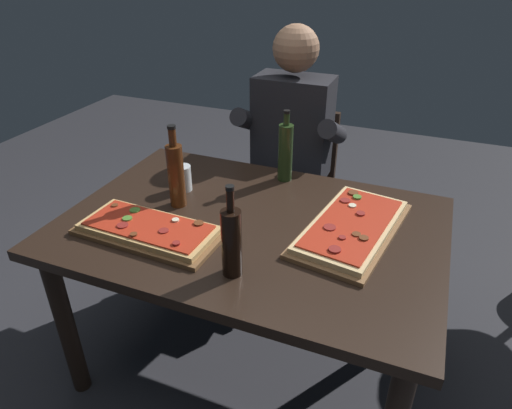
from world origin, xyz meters
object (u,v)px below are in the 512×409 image
pizza_rectangular_front (149,230)px  tumbler_near_camera (183,178)px  vinegar_bottle_green (285,151)px  wine_bottle_dark (176,174)px  dining_table (251,243)px  seated_diner (289,147)px  diner_chair (294,182)px  pizza_rectangular_left (352,227)px  oil_bottle_amber (232,241)px

pizza_rectangular_front → tumbler_near_camera: size_ratio=4.90×
vinegar_bottle_green → pizza_rectangular_front: bearing=-116.9°
pizza_rectangular_front → wine_bottle_dark: (-0.01, 0.23, 0.12)m
dining_table → seated_diner: bearing=97.3°
diner_chair → dining_table: bearing=-83.7°
tumbler_near_camera → dining_table: bearing=-20.1°
dining_table → pizza_rectangular_left: (0.36, 0.08, 0.12)m
pizza_rectangular_left → vinegar_bottle_green: size_ratio=1.89×
pizza_rectangular_front → dining_table: bearing=34.5°
seated_diner → oil_bottle_amber: bearing=-81.5°
tumbler_near_camera → seated_diner: size_ratio=0.08×
vinegar_bottle_green → diner_chair: vinegar_bottle_green is taller
dining_table → oil_bottle_amber: (0.06, -0.30, 0.22)m
pizza_rectangular_left → oil_bottle_amber: oil_bottle_amber is taller
vinegar_bottle_green → diner_chair: 0.61m
pizza_rectangular_left → diner_chair: (-0.46, 0.78, -0.27)m
dining_table → oil_bottle_amber: size_ratio=4.50×
dining_table → pizza_rectangular_left: size_ratio=2.36×
oil_bottle_amber → dining_table: bearing=101.5°
pizza_rectangular_front → pizza_rectangular_left: (0.67, 0.29, 0.00)m
oil_bottle_amber → vinegar_bottle_green: 0.69m
pizza_rectangular_left → seated_diner: (-0.46, 0.66, -0.02)m
vinegar_bottle_green → tumbler_near_camera: 0.45m
seated_diner → dining_table: bearing=-82.7°
pizza_rectangular_front → pizza_rectangular_left: same height
dining_table → oil_bottle_amber: bearing=-78.5°
oil_bottle_amber → seated_diner: 1.05m
pizza_rectangular_left → wine_bottle_dark: 0.69m
pizza_rectangular_left → pizza_rectangular_front: bearing=-156.6°
pizza_rectangular_front → seated_diner: seated_diner is taller
tumbler_near_camera → seated_diner: (0.27, 0.60, -0.05)m
dining_table → wine_bottle_dark: bearing=177.3°
dining_table → seated_diner: (-0.09, 0.74, 0.10)m
wine_bottle_dark → oil_bottle_amber: wine_bottle_dark is taller
pizza_rectangular_left → dining_table: bearing=-167.9°
seated_diner → diner_chair: bearing=90.0°
pizza_rectangular_left → wine_bottle_dark: wine_bottle_dark is taller
pizza_rectangular_front → wine_bottle_dark: wine_bottle_dark is taller
wine_bottle_dark → diner_chair: size_ratio=0.38×
tumbler_near_camera → diner_chair: bearing=69.6°
tumbler_near_camera → vinegar_bottle_green: bearing=35.2°
wine_bottle_dark → pizza_rectangular_front: bearing=-87.1°
dining_table → pizza_rectangular_left: pizza_rectangular_left is taller
diner_chair → wine_bottle_dark: bearing=-105.0°
dining_table → diner_chair: 0.88m
oil_bottle_amber → pizza_rectangular_left: bearing=51.4°
vinegar_bottle_green → tumbler_near_camera: size_ratio=2.88×
dining_table → vinegar_bottle_green: 0.45m
tumbler_near_camera → pizza_rectangular_front: bearing=-80.7°
oil_bottle_amber → diner_chair: oil_bottle_amber is taller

